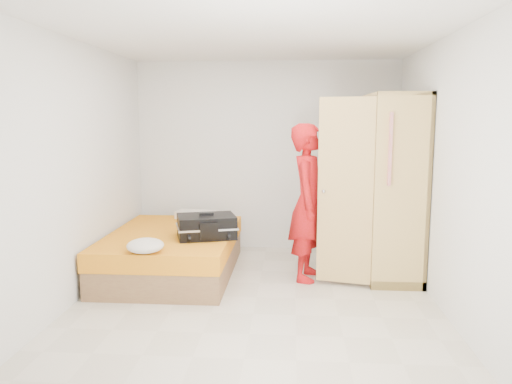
# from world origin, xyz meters

# --- Properties ---
(room) EXTENTS (4.00, 4.02, 2.60)m
(room) POSITION_xyz_m (0.00, 0.00, 1.30)
(room) COLOR beige
(room) RESTS_ON ground
(bed) EXTENTS (1.42, 2.02, 0.50)m
(bed) POSITION_xyz_m (-1.05, 0.73, 0.25)
(bed) COLOR olive
(bed) RESTS_ON ground
(wardrobe) EXTENTS (1.16, 1.20, 2.10)m
(wardrobe) POSITION_xyz_m (1.45, 0.86, 1.00)
(wardrobe) COLOR #E4CB6F
(wardrobe) RESTS_ON ground
(person) EXTENTS (0.54, 0.72, 1.77)m
(person) POSITION_xyz_m (0.54, 0.66, 0.89)
(person) COLOR red
(person) RESTS_ON ground
(suitcase) EXTENTS (0.76, 0.64, 0.28)m
(suitcase) POSITION_xyz_m (-0.60, 0.51, 0.62)
(suitcase) COLOR black
(suitcase) RESTS_ON bed
(round_cushion) EXTENTS (0.37, 0.37, 0.14)m
(round_cushion) POSITION_xyz_m (-1.10, -0.17, 0.57)
(round_cushion) COLOR white
(round_cushion) RESTS_ON bed
(pillow) EXTENTS (0.56, 0.35, 0.09)m
(pillow) POSITION_xyz_m (-0.93, 1.58, 0.55)
(pillow) COLOR white
(pillow) RESTS_ON bed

